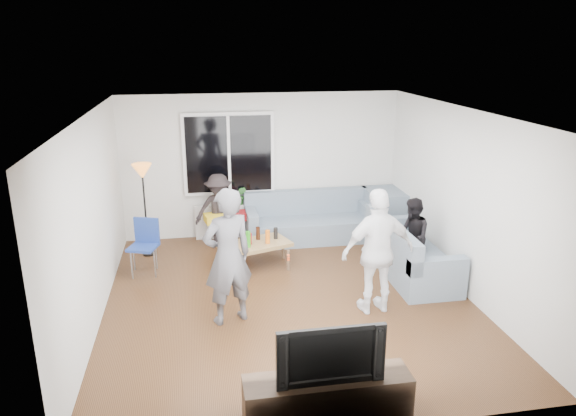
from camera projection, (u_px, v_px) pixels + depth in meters
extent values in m
cube|color=#56351C|center=(288.00, 300.00, 7.54)|extent=(5.00, 5.50, 0.04)
cube|color=white|center=(288.00, 111.00, 6.75)|extent=(5.00, 5.50, 0.04)
cube|color=silver|center=(262.00, 165.00, 9.75)|extent=(5.00, 0.04, 2.60)
cube|color=silver|center=(345.00, 309.00, 4.54)|extent=(5.00, 0.04, 2.60)
cube|color=silver|center=(91.00, 221.00, 6.73)|extent=(0.04, 5.50, 2.60)
cube|color=silver|center=(464.00, 202.00, 7.56)|extent=(0.04, 5.50, 2.60)
cube|color=white|center=(229.00, 154.00, 9.50)|extent=(1.62, 0.06, 1.47)
cube|color=black|center=(229.00, 154.00, 9.46)|extent=(1.50, 0.02, 1.35)
cube|color=white|center=(229.00, 154.00, 9.45)|extent=(0.05, 0.03, 1.35)
cube|color=silver|center=(231.00, 221.00, 9.83)|extent=(1.30, 0.12, 0.62)
imported|color=#2B6528|center=(241.00, 196.00, 9.69)|extent=(0.22, 0.19, 0.34)
imported|color=white|center=(219.00, 201.00, 9.65)|extent=(0.16, 0.16, 0.16)
cube|color=slate|center=(389.00, 213.00, 9.92)|extent=(0.85, 0.85, 0.85)
cube|color=yellow|center=(216.00, 218.00, 9.35)|extent=(0.43, 0.39, 0.14)
cube|color=maroon|center=(238.00, 215.00, 9.49)|extent=(0.36, 0.30, 0.13)
cube|color=#AA8452|center=(255.00, 255.00, 8.57)|extent=(1.24, 0.92, 0.40)
cylinder|color=maroon|center=(247.00, 239.00, 8.45)|extent=(0.17, 0.17, 0.17)
imported|color=#504F54|center=(228.00, 257.00, 6.70)|extent=(0.75, 0.62, 1.78)
imported|color=white|center=(378.00, 252.00, 6.97)|extent=(1.03, 0.51, 1.69)
imported|color=black|center=(412.00, 237.00, 8.20)|extent=(0.53, 0.64, 1.20)
imported|color=black|center=(219.00, 210.00, 9.37)|extent=(0.84, 0.50, 1.28)
cube|color=#34261A|center=(327.00, 397.00, 5.11)|extent=(1.60, 0.40, 0.44)
imported|color=black|center=(328.00, 350.00, 4.96)|extent=(1.02, 0.13, 0.59)
cylinder|color=orange|center=(268.00, 237.00, 8.47)|extent=(0.07, 0.07, 0.22)
cylinder|color=black|center=(258.00, 233.00, 8.63)|extent=(0.07, 0.07, 0.21)
cylinder|color=#D9600C|center=(233.00, 236.00, 8.50)|extent=(0.07, 0.07, 0.20)
cylinder|color=#299B1C|center=(248.00, 239.00, 8.31)|extent=(0.08, 0.08, 0.25)
cylinder|color=black|center=(276.00, 233.00, 8.67)|extent=(0.07, 0.07, 0.19)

